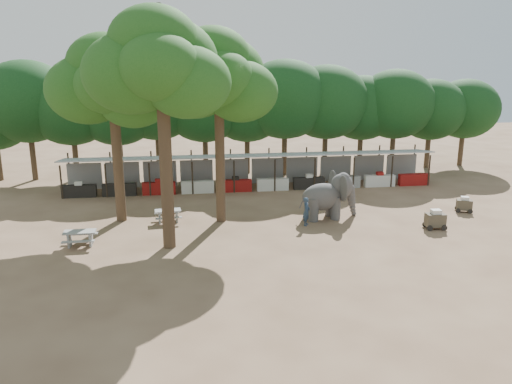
{
  "coord_description": "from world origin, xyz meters",
  "views": [
    {
      "loc": [
        -5.02,
        -22.9,
        9.39
      ],
      "look_at": [
        -1.0,
        5.0,
        2.0
      ],
      "focal_mm": 35.0,
      "sensor_mm": 36.0,
      "label": 1
    }
  ],
  "objects": [
    {
      "name": "picnic_table_near",
      "position": [
        -10.63,
        2.8,
        0.53
      ],
      "size": [
        1.64,
        1.48,
        0.81
      ],
      "rotation": [
        0.0,
        0.0,
        0.01
      ],
      "color": "gray",
      "rests_on": "ground"
    },
    {
      "name": "yard_tree_left",
      "position": [
        -9.13,
        7.19,
        8.2
      ],
      "size": [
        7.1,
        6.9,
        11.02
      ],
      "color": "#332316",
      "rests_on": "ground"
    },
    {
      "name": "backdrop_trees",
      "position": [
        0.0,
        19.0,
        5.51
      ],
      "size": [
        46.46,
        5.95,
        8.33
      ],
      "color": "#332316",
      "rests_on": "ground"
    },
    {
      "name": "handler",
      "position": [
        1.92,
        4.46,
        0.85
      ],
      "size": [
        0.63,
        0.73,
        1.7
      ],
      "primitive_type": "imported",
      "rotation": [
        0.0,
        0.0,
        1.12
      ],
      "color": "#26384C",
      "rests_on": "ground"
    },
    {
      "name": "elephant",
      "position": [
        3.64,
        5.7,
        1.41
      ],
      "size": [
        3.74,
        2.82,
        2.81
      ],
      "rotation": [
        0.0,
        0.0,
        0.13
      ],
      "color": "#3D3B3B",
      "rests_on": "ground"
    },
    {
      "name": "yard_tree_center",
      "position": [
        -6.13,
        2.19,
        9.21
      ],
      "size": [
        7.1,
        6.9,
        12.04
      ],
      "color": "#332316",
      "rests_on": "ground"
    },
    {
      "name": "cart_front",
      "position": [
        9.13,
        2.75,
        0.57
      ],
      "size": [
        1.23,
        0.85,
        1.16
      ],
      "rotation": [
        0.0,
        0.0,
        -0.06
      ],
      "color": "#3A3225",
      "rests_on": "ground"
    },
    {
      "name": "cart_back",
      "position": [
        12.63,
        5.65,
        0.5
      ],
      "size": [
        1.22,
        1.02,
        1.01
      ],
      "rotation": [
        0.0,
        0.0,
        -0.4
      ],
      "color": "#3A3225",
      "rests_on": "ground"
    },
    {
      "name": "ground",
      "position": [
        0.0,
        0.0,
        0.0
      ],
      "size": [
        100.0,
        100.0,
        0.0
      ],
      "primitive_type": "plane",
      "color": "brown",
      "rests_on": "ground"
    },
    {
      "name": "yard_tree_back",
      "position": [
        -3.13,
        6.19,
        8.54
      ],
      "size": [
        7.1,
        6.9,
        11.36
      ],
      "color": "#332316",
      "rests_on": "ground"
    },
    {
      "name": "vendor_stalls",
      "position": [
        -0.0,
        13.84,
        1.18
      ],
      "size": [
        28.0,
        2.99,
        2.8
      ],
      "color": "#9EA1A5",
      "rests_on": "ground"
    },
    {
      "name": "picnic_table_far",
      "position": [
        -6.18,
        6.21,
        0.5
      ],
      "size": [
        1.66,
        1.52,
        0.77
      ],
      "rotation": [
        0.0,
        0.0,
        0.09
      ],
      "color": "gray",
      "rests_on": "ground"
    }
  ]
}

